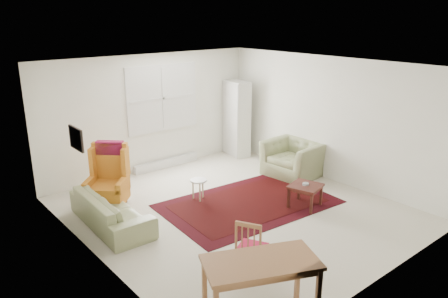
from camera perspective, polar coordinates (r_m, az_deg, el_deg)
room at (r=7.43m, az=0.55°, el=1.39°), size 5.04×5.54×2.51m
rug at (r=7.95m, az=3.23°, el=-7.07°), size 3.17×2.17×0.03m
sofa at (r=7.29m, az=-14.59°, el=-6.93°), size 0.79×1.86×0.74m
armchair at (r=9.29m, az=9.07°, el=-0.81°), size 1.07×1.20×0.87m
wingback_chair at (r=7.87m, az=-15.11°, el=-3.57°), size 0.96×0.96×1.14m
coffee_table at (r=7.88m, az=10.53°, el=-6.04°), size 0.63×0.63×0.42m
stool at (r=8.04m, az=-3.34°, el=-5.32°), size 0.33×0.33×0.40m
cabinet at (r=10.40m, az=1.68°, el=3.99°), size 0.49×0.77×1.79m
desk at (r=5.03m, az=4.75°, el=-18.12°), size 1.38×1.07×0.78m
desk_chair at (r=5.76m, az=3.68°, el=-12.69°), size 0.50×0.50×0.85m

